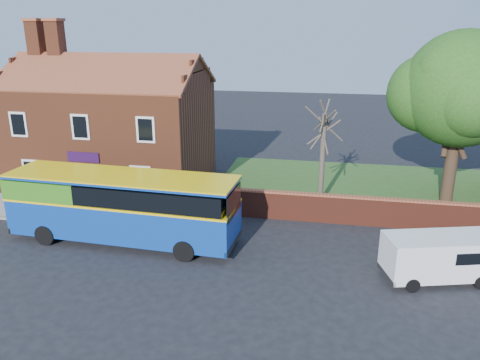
# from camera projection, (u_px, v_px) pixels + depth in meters

# --- Properties ---
(ground) EXTENTS (120.00, 120.00, 0.00)m
(ground) POSITION_uv_depth(u_px,v_px,m) (152.00, 272.00, 20.23)
(ground) COLOR black
(ground) RESTS_ON ground
(pavement) EXTENTS (18.00, 3.50, 0.12)m
(pavement) POSITION_uv_depth(u_px,v_px,m) (73.00, 211.00, 26.84)
(pavement) COLOR gray
(pavement) RESTS_ON ground
(kerb) EXTENTS (18.00, 0.15, 0.14)m
(kerb) POSITION_uv_depth(u_px,v_px,m) (56.00, 223.00, 25.21)
(kerb) COLOR slate
(kerb) RESTS_ON ground
(grass_strip) EXTENTS (26.00, 12.00, 0.04)m
(grass_strip) POSITION_uv_depth(u_px,v_px,m) (418.00, 192.00, 29.99)
(grass_strip) COLOR #426B28
(grass_strip) RESTS_ON ground
(shop_building) EXTENTS (12.30, 8.13, 10.50)m
(shop_building) POSITION_uv_depth(u_px,v_px,m) (113.00, 132.00, 31.16)
(shop_building) COLOR brown
(shop_building) RESTS_ON ground
(boundary_wall) EXTENTS (22.00, 0.38, 1.60)m
(boundary_wall) POSITION_uv_depth(u_px,v_px,m) (439.00, 216.00, 24.15)
(boundary_wall) COLOR maroon
(boundary_wall) RESTS_ON ground
(bus) EXTENTS (11.32, 3.35, 3.41)m
(bus) POSITION_uv_depth(u_px,v_px,m) (116.00, 204.00, 22.73)
(bus) COLOR #0E3B9B
(bus) RESTS_ON ground
(van_near) EXTENTS (4.80, 2.95, 1.97)m
(van_near) POSITION_uv_depth(u_px,v_px,m) (440.00, 256.00, 19.32)
(van_near) COLOR white
(van_near) RESTS_ON ground
(large_tree) EXTENTS (8.25, 6.53, 10.07)m
(large_tree) POSITION_uv_depth(u_px,v_px,m) (462.00, 93.00, 26.33)
(large_tree) COLOR black
(large_tree) RESTS_ON ground
(bare_tree) EXTENTS (2.22, 2.64, 5.92)m
(bare_tree) POSITION_uv_depth(u_px,v_px,m) (323.00, 154.00, 27.23)
(bare_tree) COLOR #4C4238
(bare_tree) RESTS_ON ground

